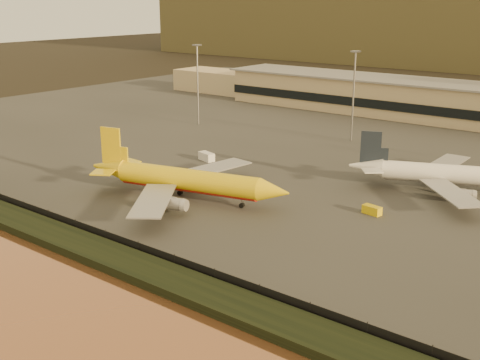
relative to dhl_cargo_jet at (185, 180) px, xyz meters
The scene contains 10 objects.
ground 17.03m from the dhl_cargo_jet, 46.66° to the right, with size 900.00×900.00×0.00m, color black.
embankment 31.33m from the dhl_cargo_jet, 68.67° to the right, with size 320.00×7.00×1.40m, color black.
tarmac 83.87m from the dhl_cargo_jet, 82.23° to the left, with size 320.00×220.00×0.20m, color #2D2D2D.
perimeter_fence 27.60m from the dhl_cargo_jet, 65.63° to the right, with size 300.00×0.05×2.20m, color black.
terminal_building 113.61m from the dhl_cargo_jet, 91.61° to the left, with size 202.00×25.00×12.60m.
apron_light_masts 69.24m from the dhl_cargo_jet, 67.32° to the left, with size 152.20×12.20×25.40m.
dhl_cargo_jet is the anchor object (origin of this frame).
white_narrowbody_jet 55.58m from the dhl_cargo_jet, 43.98° to the left, with size 39.89×37.67×12.00m.
gse_vehicle_yellow 37.43m from the dhl_cargo_jet, 24.58° to the left, with size 3.63×1.63×1.63m, color #DAB90B.
gse_vehicle_white 30.74m from the dhl_cargo_jet, 123.15° to the left, with size 4.57×2.06×2.06m, color silver.
Camera 1 is at (69.42, -72.40, 39.68)m, focal length 45.00 mm.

